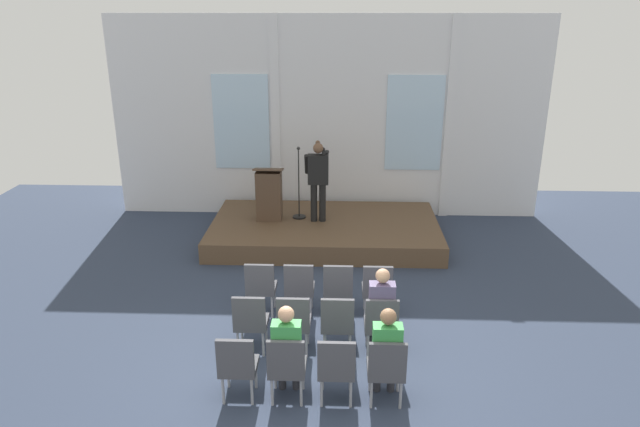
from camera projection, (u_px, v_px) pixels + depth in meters
name	position (u px, v px, depth m)	size (l,w,h in m)	color
ground_plane	(313.00, 384.00, 7.58)	(17.30, 17.30, 0.00)	#2D384C
rear_partition	(328.00, 119.00, 13.05)	(9.81, 0.14, 4.55)	silver
stage_platform	(325.00, 231.00, 12.19)	(4.76, 2.73, 0.41)	brown
speaker	(318.00, 176.00, 11.86)	(0.50, 0.69, 1.68)	black
mic_stand	(299.00, 203.00, 12.25)	(0.28, 0.28, 1.55)	black
lectern	(269.00, 194.00, 12.09)	(0.60, 0.48, 1.16)	#4C3828
chair_r0_c0	(261.00, 285.00, 9.10)	(0.46, 0.44, 0.94)	#99999E
chair_r0_c1	(299.00, 286.00, 9.08)	(0.46, 0.44, 0.94)	#99999E
chair_r0_c2	(338.00, 286.00, 9.05)	(0.46, 0.44, 0.94)	#99999E
chair_r0_c3	(377.00, 287.00, 9.03)	(0.46, 0.44, 0.94)	#99999E
chair_r1_c0	(251.00, 319.00, 8.10)	(0.46, 0.44, 0.94)	#99999E
chair_r1_c1	(294.00, 320.00, 8.08)	(0.46, 0.44, 0.94)	#99999E
chair_r1_c2	(337.00, 321.00, 8.06)	(0.46, 0.44, 0.94)	#99999E
chair_r1_c3	(381.00, 322.00, 8.03)	(0.46, 0.44, 0.94)	#99999E
audience_r1_c3	(381.00, 306.00, 8.04)	(0.36, 0.39, 1.33)	#2D2D33
chair_r2_c0	(237.00, 364.00, 7.10)	(0.46, 0.44, 0.94)	#99999E
chair_r2_c1	(287.00, 365.00, 7.08)	(0.46, 0.44, 0.94)	#99999E
audience_r2_c1	(287.00, 347.00, 7.09)	(0.36, 0.39, 1.32)	#2D2D33
chair_r2_c2	(336.00, 366.00, 7.06)	(0.46, 0.44, 0.94)	#99999E
chair_r2_c3	(386.00, 367.00, 7.04)	(0.46, 0.44, 0.94)	#99999E
audience_r2_c3	(387.00, 350.00, 7.05)	(0.36, 0.39, 1.31)	#2D2D33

